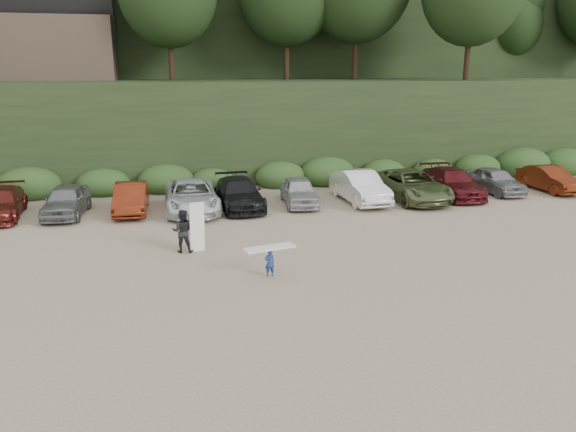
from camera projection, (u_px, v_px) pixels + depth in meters
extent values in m
plane|color=tan|center=(324.00, 273.00, 19.30)|extent=(120.00, 120.00, 0.00)
cube|color=black|center=(238.00, 124.00, 39.27)|extent=(80.00, 14.00, 6.00)
cube|color=black|center=(213.00, 55.00, 54.96)|extent=(90.00, 30.00, 16.00)
ellipsoid|color=black|center=(235.00, 2.00, 37.21)|extent=(66.00, 12.00, 10.00)
cube|color=#2B491E|center=(247.00, 178.00, 32.71)|extent=(46.20, 2.00, 1.20)
cube|color=brown|center=(53.00, 49.00, 37.37)|extent=(8.00, 6.00, 4.00)
imported|color=#5B1B14|center=(0.00, 203.00, 26.23)|extent=(2.24, 4.84, 1.37)
imported|color=slate|center=(66.00, 200.00, 26.62)|extent=(2.05, 4.42, 1.47)
imported|color=maroon|center=(131.00, 198.00, 27.20)|extent=(1.59, 4.32, 1.41)
imported|color=silver|center=(192.00, 196.00, 27.39)|extent=(2.55, 5.47, 1.52)
imported|color=black|center=(239.00, 193.00, 28.12)|extent=(2.25, 5.10, 1.46)
imported|color=#B3B3B8|center=(299.00, 191.00, 28.74)|extent=(1.97, 4.23, 1.40)
imported|color=white|center=(360.00, 187.00, 29.28)|extent=(1.96, 5.00, 1.62)
imported|color=#58663B|center=(411.00, 185.00, 29.73)|extent=(2.94, 5.78, 1.57)
imported|color=#571419|center=(452.00, 183.00, 30.65)|extent=(2.34, 5.25, 1.50)
imported|color=gray|center=(495.00, 180.00, 31.47)|extent=(1.95, 4.26, 1.42)
imported|color=#5D200D|center=(550.00, 179.00, 31.93)|extent=(1.68, 4.30, 1.40)
imported|color=navy|center=(270.00, 263.00, 18.93)|extent=(0.37, 0.26, 0.96)
cube|color=white|center=(269.00, 248.00, 18.79)|extent=(1.81, 0.87, 0.07)
imported|color=black|center=(183.00, 231.00, 21.33)|extent=(0.92, 0.78, 1.67)
cube|color=white|center=(197.00, 227.00, 21.29)|extent=(0.59, 0.36, 1.97)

